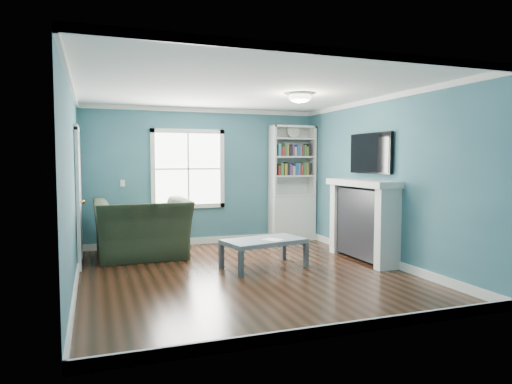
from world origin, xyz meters
name	(u,v)px	position (x,y,z in m)	size (l,w,h in m)	color
floor	(244,274)	(0.00, 0.00, 0.00)	(5.00, 5.00, 0.00)	black
room_walls	(244,163)	(0.00, 0.00, 1.58)	(5.00, 5.00, 5.00)	#315D6E
trim	(244,187)	(0.00, 0.00, 1.24)	(4.50, 5.00, 2.60)	white
window	(188,169)	(-0.30, 2.49, 1.45)	(1.40, 0.06, 1.50)	white
bookshelf	(292,194)	(1.77, 2.30, 0.92)	(0.90, 0.35, 2.31)	silver
fireplace	(363,221)	(2.08, 0.20, 0.64)	(0.44, 1.58, 1.30)	black
tv	(371,153)	(2.20, 0.20, 1.72)	(0.06, 1.10, 0.65)	black
door	(78,196)	(-2.22, 1.40, 1.07)	(0.12, 0.98, 2.17)	silver
ceiling_fixture	(300,97)	(0.90, 0.10, 2.55)	(0.38, 0.38, 0.15)	white
light_switch	(123,183)	(-1.50, 2.48, 1.20)	(0.08, 0.01, 0.12)	white
recliner	(142,219)	(-1.25, 1.60, 0.65)	(1.49, 0.97, 1.30)	black
coffee_table	(264,243)	(0.39, 0.23, 0.38)	(1.31, 0.89, 0.43)	#444A52
paper_sheet	(273,240)	(0.49, 0.15, 0.44)	(0.22, 0.28, 0.00)	white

